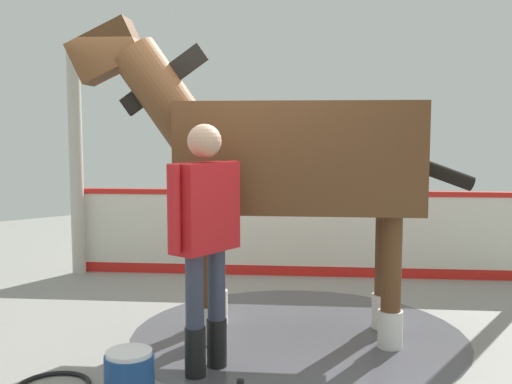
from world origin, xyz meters
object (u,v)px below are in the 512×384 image
horse (284,160)px  bottle_spray (136,367)px  handler (205,229)px  wash_bucket (130,375)px

horse → bottle_spray: size_ratio=14.56×
handler → bottle_spray: handler is taller
handler → wash_bucket: (-0.64, -0.06, -0.89)m
handler → wash_bucket: size_ratio=5.50×
wash_bucket → bottle_spray: bearing=54.7°
wash_bucket → bottle_spray: size_ratio=1.77×
horse → handler: 1.09m
horse → handler: size_ratio=1.50×
wash_bucket → bottle_spray: wash_bucket is taller
wash_bucket → bottle_spray: 0.31m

